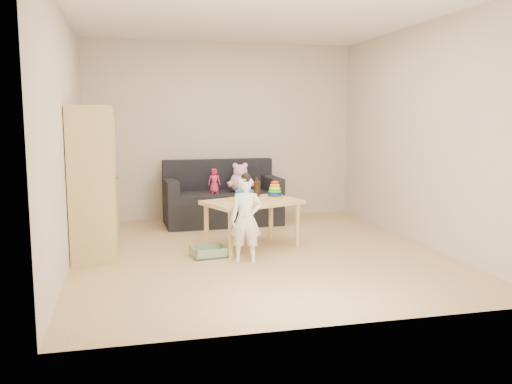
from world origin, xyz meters
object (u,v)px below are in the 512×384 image
object	(u,v)px
play_table	(252,224)
toddler	(246,220)
wardrobe	(93,182)
sofa	(222,208)

from	to	relation	value
play_table	toddler	distance (m)	0.65
wardrobe	play_table	world-z (taller)	wardrobe
sofa	play_table	xyz separation A→B (m)	(0.10, -1.47, 0.05)
toddler	sofa	bearing A→B (deg)	102.12
wardrobe	toddler	bearing A→B (deg)	-22.18
toddler	wardrobe	bearing A→B (deg)	172.94
wardrobe	play_table	bearing A→B (deg)	-1.39
sofa	toddler	xyz separation A→B (m)	(-0.11, -2.06, 0.22)
wardrobe	play_table	xyz separation A→B (m)	(1.77, -0.04, -0.54)
wardrobe	play_table	distance (m)	1.85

